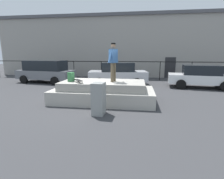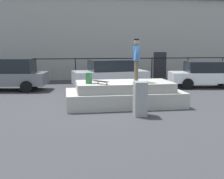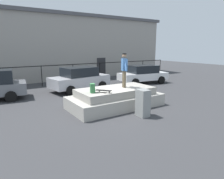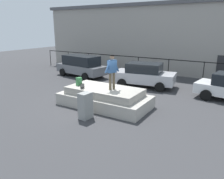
{
  "view_description": "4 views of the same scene",
  "coord_description": "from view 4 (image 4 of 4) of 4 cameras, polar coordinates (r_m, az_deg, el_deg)",
  "views": [
    {
      "loc": [
        2.07,
        -8.37,
        2.29
      ],
      "look_at": [
        0.73,
        0.73,
        0.45
      ],
      "focal_mm": 28.37,
      "sensor_mm": 36.0,
      "label": 1
    },
    {
      "loc": [
        -2.04,
        -12.11,
        2.53
      ],
      "look_at": [
        0.03,
        0.81,
        0.55
      ],
      "focal_mm": 47.21,
      "sensor_mm": 36.0,
      "label": 2
    },
    {
      "loc": [
        -5.41,
        -8.61,
        3.13
      ],
      "look_at": [
        0.81,
        0.89,
        0.71
      ],
      "focal_mm": 32.45,
      "sensor_mm": 36.0,
      "label": 3
    },
    {
      "loc": [
        6.7,
        -9.55,
        4.12
      ],
      "look_at": [
        0.18,
        1.07,
        0.6
      ],
      "focal_mm": 35.64,
      "sensor_mm": 36.0,
      "label": 4
    }
  ],
  "objects": [
    {
      "name": "car_grey_hatchback_near",
      "position": [
        19.23,
        -7.91,
        6.11
      ],
      "size": [
        4.8,
        2.51,
        1.79
      ],
      "color": "slate",
      "rests_on": "ground_plane"
    },
    {
      "name": "backpack",
      "position": [
        12.4,
        -8.49,
        2.07
      ],
      "size": [
        0.27,
        0.33,
        0.44
      ],
      "primitive_type": "cube",
      "rotation": [
        0.0,
        0.0,
        4.41
      ],
      "color": "#33723F",
      "rests_on": "concrete_ledge"
    },
    {
      "name": "skateboarder",
      "position": [
        11.25,
        0.01,
        5.12
      ],
      "size": [
        0.42,
        0.86,
        1.79
      ],
      "color": "brown",
      "rests_on": "concrete_ledge"
    },
    {
      "name": "skateboard",
      "position": [
        11.96,
        -7.61,
        1.0
      ],
      "size": [
        0.63,
        0.72,
        0.12
      ],
      "color": "black",
      "rests_on": "concrete_ledge"
    },
    {
      "name": "concrete_ledge",
      "position": [
        11.95,
        -1.93,
        -2.09
      ],
      "size": [
        4.85,
        2.41,
        1.0
      ],
      "color": "#ADA89E",
      "rests_on": "ground_plane"
    },
    {
      "name": "fence_row",
      "position": [
        18.87,
        10.44,
        6.66
      ],
      "size": [
        24.06,
        0.06,
        1.66
      ],
      "color": "black",
      "rests_on": "ground_plane"
    },
    {
      "name": "warehouse_building",
      "position": [
        23.79,
        15.56,
        12.8
      ],
      "size": [
        26.24,
        7.79,
        6.21
      ],
      "color": "gray",
      "rests_on": "ground_plane"
    },
    {
      "name": "car_silver_sedan_mid",
      "position": [
        15.93,
        8.24,
        3.8
      ],
      "size": [
        4.48,
        2.54,
        1.69
      ],
      "color": "#B7B7BC",
      "rests_on": "ground_plane"
    },
    {
      "name": "ground_plane",
      "position": [
        12.37,
        -3.3,
        -3.72
      ],
      "size": [
        60.0,
        60.0,
        0.0
      ],
      "primitive_type": "plane",
      "color": "#38383A"
    },
    {
      "name": "utility_box",
      "position": [
        10.33,
        -6.83,
        -4.16
      ],
      "size": [
        0.48,
        0.63,
        1.24
      ],
      "primitive_type": "cube",
      "rotation": [
        0.0,
        0.0,
        -0.07
      ],
      "color": "gray",
      "rests_on": "ground_plane"
    }
  ]
}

